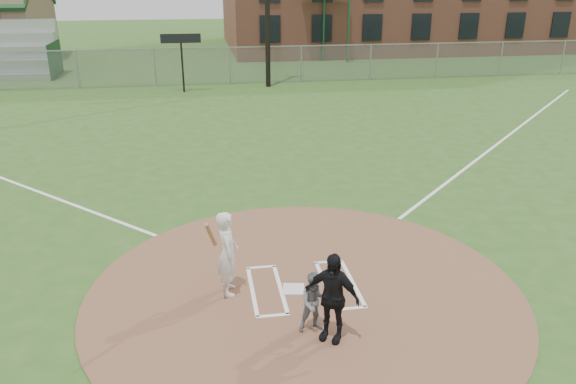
{
  "coord_description": "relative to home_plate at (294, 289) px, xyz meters",
  "views": [
    {
      "loc": [
        -1.83,
        -9.24,
        5.76
      ],
      "look_at": [
        0.0,
        2.0,
        1.3
      ],
      "focal_mm": 35.0,
      "sensor_mm": 36.0,
      "label": 1
    }
  ],
  "objects": [
    {
      "name": "ground",
      "position": [
        0.2,
        -0.07,
        -0.03
      ],
      "size": [
        140.0,
        140.0,
        0.0
      ],
      "primitive_type": "plane",
      "color": "#2B511C",
      "rests_on": "ground"
    },
    {
      "name": "dirt_circle",
      "position": [
        0.2,
        -0.07,
        -0.02
      ],
      "size": [
        8.4,
        8.4,
        0.02
      ],
      "primitive_type": "cylinder",
      "color": "brown",
      "rests_on": "ground"
    },
    {
      "name": "home_plate",
      "position": [
        0.0,
        0.0,
        0.0
      ],
      "size": [
        0.48,
        0.48,
        0.03
      ],
      "primitive_type": "cube",
      "rotation": [
        0.0,
        0.0,
        -0.17
      ],
      "color": "silver",
      "rests_on": "dirt_circle"
    },
    {
      "name": "foul_line_first",
      "position": [
        9.2,
        8.93,
        -0.03
      ],
      "size": [
        17.04,
        17.04,
        0.01
      ],
      "primitive_type": "cube",
      "rotation": [
        0.0,
        0.0,
        -0.79
      ],
      "color": "white",
      "rests_on": "ground"
    },
    {
      "name": "catcher",
      "position": [
        0.13,
        -1.34,
        0.53
      ],
      "size": [
        0.56,
        0.45,
        1.1
      ],
      "primitive_type": "imported",
      "rotation": [
        0.0,
        0.0,
        0.06
      ],
      "color": "slate",
      "rests_on": "dirt_circle"
    },
    {
      "name": "umpire",
      "position": [
        0.36,
        -1.61,
        0.78
      ],
      "size": [
        0.99,
        0.84,
        1.59
      ],
      "primitive_type": "imported",
      "rotation": [
        0.0,
        0.0,
        -0.59
      ],
      "color": "black",
      "rests_on": "dirt_circle"
    },
    {
      "name": "batters_boxes",
      "position": [
        0.2,
        0.08,
        -0.01
      ],
      "size": [
        2.08,
        1.88,
        0.01
      ],
      "color": "white",
      "rests_on": "dirt_circle"
    },
    {
      "name": "batter_at_plate",
      "position": [
        -1.24,
        0.13,
        0.83
      ],
      "size": [
        0.62,
        1.01,
        1.78
      ],
      "color": "silver",
      "rests_on": "dirt_circle"
    },
    {
      "name": "outfield_fence",
      "position": [
        0.2,
        21.93,
        0.98
      ],
      "size": [
        56.08,
        0.08,
        2.03
      ],
      "color": "slate",
      "rests_on": "ground"
    },
    {
      "name": "scoreboard_sign",
      "position": [
        -2.3,
        20.13,
        2.35
      ],
      "size": [
        2.0,
        0.1,
        2.93
      ],
      "color": "black",
      "rests_on": "ground"
    }
  ]
}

